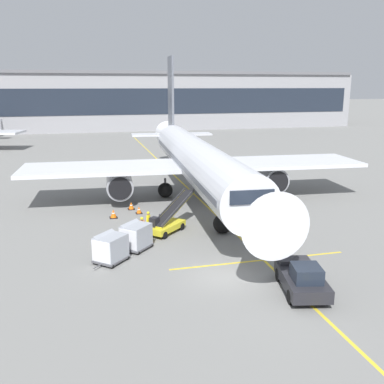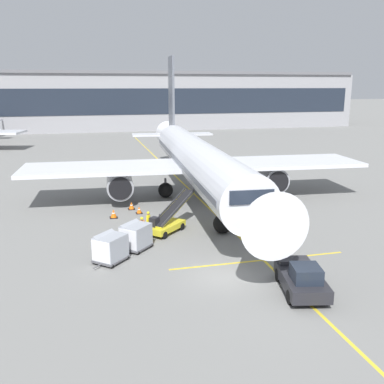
{
  "view_description": "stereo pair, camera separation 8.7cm",
  "coord_description": "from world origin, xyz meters",
  "px_view_note": "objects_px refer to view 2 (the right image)",
  "views": [
    {
      "loc": [
        -7.67,
        -22.86,
        11.11
      ],
      "look_at": [
        0.22,
        8.32,
        3.19
      ],
      "focal_mm": 40.67,
      "sensor_mm": 36.0,
      "label": 1
    },
    {
      "loc": [
        -7.58,
        -22.88,
        11.11
      ],
      "look_at": [
        0.22,
        8.32,
        3.19
      ],
      "focal_mm": 40.67,
      "sensor_mm": 36.0,
      "label": 2
    }
  ],
  "objects_px": {
    "safety_cone_engine_keepout": "(139,210)",
    "safety_cone_nose_mark": "(114,214)",
    "parked_airplane": "(196,160)",
    "baggage_cart_lead": "(135,235)",
    "safety_cone_wingtip": "(131,206)",
    "ground_crew_by_carts": "(142,227)",
    "pushback_tug": "(302,278)",
    "ground_crew_by_loader": "(148,221)",
    "belt_loader": "(167,221)",
    "baggage_cart_second": "(110,247)"
  },
  "relations": [
    {
      "from": "belt_loader",
      "to": "safety_cone_nose_mark",
      "type": "bearing_deg",
      "value": 128.92
    },
    {
      "from": "baggage_cart_lead",
      "to": "baggage_cart_second",
      "type": "relative_size",
      "value": 1.0
    },
    {
      "from": "ground_crew_by_loader",
      "to": "ground_crew_by_carts",
      "type": "bearing_deg",
      "value": -116.94
    },
    {
      "from": "safety_cone_engine_keepout",
      "to": "safety_cone_wingtip",
      "type": "bearing_deg",
      "value": 109.02
    },
    {
      "from": "baggage_cart_lead",
      "to": "ground_crew_by_carts",
      "type": "bearing_deg",
      "value": 68.68
    },
    {
      "from": "pushback_tug",
      "to": "safety_cone_wingtip",
      "type": "height_order",
      "value": "pushback_tug"
    },
    {
      "from": "ground_crew_by_loader",
      "to": "baggage_cart_second",
      "type": "bearing_deg",
      "value": -122.97
    },
    {
      "from": "belt_loader",
      "to": "safety_cone_wingtip",
      "type": "bearing_deg",
      "value": 106.02
    },
    {
      "from": "belt_loader",
      "to": "ground_crew_by_carts",
      "type": "relative_size",
      "value": 2.7
    },
    {
      "from": "baggage_cart_lead",
      "to": "baggage_cart_second",
      "type": "height_order",
      "value": "same"
    },
    {
      "from": "safety_cone_engine_keepout",
      "to": "ground_crew_by_loader",
      "type": "bearing_deg",
      "value": -89.68
    },
    {
      "from": "belt_loader",
      "to": "baggage_cart_lead",
      "type": "relative_size",
      "value": 1.84
    },
    {
      "from": "baggage_cart_lead",
      "to": "pushback_tug",
      "type": "relative_size",
      "value": 0.54
    },
    {
      "from": "belt_loader",
      "to": "safety_cone_engine_keepout",
      "type": "height_order",
      "value": "belt_loader"
    },
    {
      "from": "pushback_tug",
      "to": "ground_crew_by_carts",
      "type": "height_order",
      "value": "pushback_tug"
    },
    {
      "from": "belt_loader",
      "to": "ground_crew_by_loader",
      "type": "xyz_separation_m",
      "value": [
        -1.46,
        0.0,
        0.16
      ]
    },
    {
      "from": "safety_cone_nose_mark",
      "to": "baggage_cart_lead",
      "type": "bearing_deg",
      "value": -83.04
    },
    {
      "from": "ground_crew_by_loader",
      "to": "belt_loader",
      "type": "bearing_deg",
      "value": -0.13
    },
    {
      "from": "baggage_cart_second",
      "to": "safety_cone_engine_keepout",
      "type": "height_order",
      "value": "baggage_cart_second"
    },
    {
      "from": "safety_cone_wingtip",
      "to": "safety_cone_nose_mark",
      "type": "bearing_deg",
      "value": -128.02
    },
    {
      "from": "pushback_tug",
      "to": "safety_cone_nose_mark",
      "type": "bearing_deg",
      "value": 118.65
    },
    {
      "from": "parked_airplane",
      "to": "baggage_cart_lead",
      "type": "bearing_deg",
      "value": -121.22
    },
    {
      "from": "safety_cone_wingtip",
      "to": "ground_crew_by_carts",
      "type": "bearing_deg",
      "value": -90.83
    },
    {
      "from": "parked_airplane",
      "to": "baggage_cart_lead",
      "type": "relative_size",
      "value": 17.22
    },
    {
      "from": "baggage_cart_lead",
      "to": "safety_cone_nose_mark",
      "type": "height_order",
      "value": "baggage_cart_lead"
    },
    {
      "from": "pushback_tug",
      "to": "ground_crew_by_loader",
      "type": "bearing_deg",
      "value": 119.5
    },
    {
      "from": "safety_cone_wingtip",
      "to": "baggage_cart_lead",
      "type": "bearing_deg",
      "value": -94.7
    },
    {
      "from": "belt_loader",
      "to": "safety_cone_nose_mark",
      "type": "relative_size",
      "value": 6.25
    },
    {
      "from": "belt_loader",
      "to": "baggage_cart_second",
      "type": "height_order",
      "value": "belt_loader"
    },
    {
      "from": "pushback_tug",
      "to": "safety_cone_wingtip",
      "type": "xyz_separation_m",
      "value": [
        -7.25,
        18.83,
        -0.49
      ]
    },
    {
      "from": "ground_crew_by_carts",
      "to": "baggage_cart_second",
      "type": "bearing_deg",
      "value": -124.95
    },
    {
      "from": "ground_crew_by_carts",
      "to": "safety_cone_wingtip",
      "type": "relative_size",
      "value": 2.5
    },
    {
      "from": "pushback_tug",
      "to": "safety_cone_nose_mark",
      "type": "height_order",
      "value": "pushback_tug"
    },
    {
      "from": "ground_crew_by_carts",
      "to": "safety_cone_nose_mark",
      "type": "relative_size",
      "value": 2.32
    },
    {
      "from": "safety_cone_engine_keepout",
      "to": "safety_cone_nose_mark",
      "type": "xyz_separation_m",
      "value": [
        -2.3,
        -0.79,
        0.06
      ]
    },
    {
      "from": "safety_cone_engine_keepout",
      "to": "safety_cone_wingtip",
      "type": "distance_m",
      "value": 1.58
    },
    {
      "from": "baggage_cart_lead",
      "to": "pushback_tug",
      "type": "bearing_deg",
      "value": -47.15
    },
    {
      "from": "baggage_cart_second",
      "to": "safety_cone_wingtip",
      "type": "height_order",
      "value": "baggage_cart_second"
    },
    {
      "from": "safety_cone_nose_mark",
      "to": "ground_crew_by_carts",
      "type": "bearing_deg",
      "value": -74.49
    },
    {
      "from": "baggage_cart_second",
      "to": "belt_loader",
      "type": "bearing_deg",
      "value": 46.71
    },
    {
      "from": "belt_loader",
      "to": "safety_cone_nose_mark",
      "type": "distance_m",
      "value": 6.06
    },
    {
      "from": "baggage_cart_second",
      "to": "safety_cone_wingtip",
      "type": "bearing_deg",
      "value": 77.35
    },
    {
      "from": "parked_airplane",
      "to": "safety_cone_engine_keepout",
      "type": "xyz_separation_m",
      "value": [
        -6.27,
        -3.95,
        -3.57
      ]
    },
    {
      "from": "ground_crew_by_loader",
      "to": "parked_airplane",
      "type": "bearing_deg",
      "value": 56.52
    },
    {
      "from": "safety_cone_nose_mark",
      "to": "belt_loader",
      "type": "bearing_deg",
      "value": -51.08
    },
    {
      "from": "ground_crew_by_carts",
      "to": "baggage_cart_lead",
      "type": "bearing_deg",
      "value": -111.32
    },
    {
      "from": "parked_airplane",
      "to": "baggage_cart_second",
      "type": "relative_size",
      "value": 17.22
    },
    {
      "from": "safety_cone_wingtip",
      "to": "safety_cone_nose_mark",
      "type": "distance_m",
      "value": 2.9
    },
    {
      "from": "safety_cone_engine_keepout",
      "to": "safety_cone_wingtip",
      "type": "xyz_separation_m",
      "value": [
        -0.52,
        1.5,
        0.03
      ]
    },
    {
      "from": "parked_airplane",
      "to": "baggage_cart_second",
      "type": "xyz_separation_m",
      "value": [
        -9.47,
        -14.42,
        -2.88
      ]
    }
  ]
}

